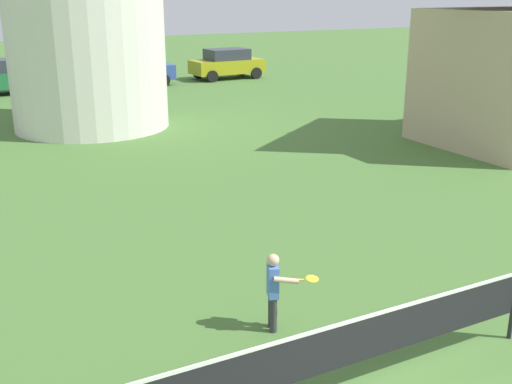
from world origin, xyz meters
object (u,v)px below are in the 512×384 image
at_px(parked_car_green, 2,76).
at_px(parked_car_blue, 131,69).
at_px(parked_car_mustard, 227,63).
at_px(player_far, 275,287).
at_px(tennis_net, 339,347).

xyz_separation_m(parked_car_green, parked_car_blue, (5.93, -0.20, -0.00)).
relative_size(parked_car_green, parked_car_mustard, 1.12).
bearing_deg(parked_car_blue, parked_car_mustard, 2.10).
distance_m(player_far, parked_car_blue, 24.15).
height_order(tennis_net, parked_car_green, parked_car_green).
xyz_separation_m(tennis_net, parked_car_mustard, (10.64, 25.47, 0.12)).
distance_m(tennis_net, parked_car_blue, 25.84).
relative_size(tennis_net, parked_car_green, 1.32).
xyz_separation_m(parked_car_green, parked_car_mustard, (11.22, -0.00, -0.00)).
bearing_deg(tennis_net, parked_car_blue, 78.05).
relative_size(parked_car_blue, parked_car_mustard, 1.07).
bearing_deg(player_far, parked_car_blue, 77.52).
bearing_deg(parked_car_mustard, parked_car_blue, -177.90).
bearing_deg(parked_car_green, player_far, -88.29).
bearing_deg(parked_car_green, parked_car_blue, -1.90).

